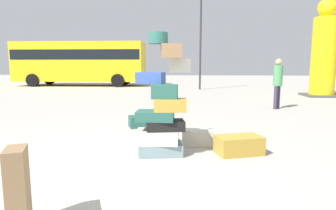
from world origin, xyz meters
TOP-DOWN VIEW (x-y plane):
  - ground_plane at (0.00, 0.00)m, footprint 80.00×80.00m
  - suitcase_tower at (0.48, 0.46)m, footprint 0.91×0.63m
  - suitcase_teal_left_side at (-0.16, 2.58)m, footprint 0.80×0.61m
  - suitcase_cream_foreground_far at (1.09, 1.05)m, footprint 0.57×0.32m
  - suitcase_tan_upright_blue at (1.76, 0.59)m, footprint 0.83×0.63m
  - suitcase_brown_right_side at (-0.54, -1.83)m, footprint 0.27×0.34m
  - person_bearded_onlooker at (3.90, 5.76)m, footprint 0.30×0.30m
  - yellow_dummy_statue at (7.27, 10.04)m, footprint 1.55×1.55m
  - parked_bus at (-7.13, 16.38)m, footprint 9.41×2.89m
  - lamp_post at (1.56, 13.59)m, footprint 0.36×0.36m

SIDE VIEW (x-z plane):
  - ground_plane at x=0.00m, z-range 0.00..0.00m
  - suitcase_teal_left_side at x=-0.16m, z-range 0.00..0.27m
  - suitcase_cream_foreground_far at x=1.09m, z-range 0.00..0.29m
  - suitcase_tan_upright_blue at x=1.76m, z-range 0.00..0.30m
  - suitcase_brown_right_side at x=-0.54m, z-range 0.00..0.77m
  - suitcase_tower at x=0.48m, z-range -0.29..1.69m
  - person_bearded_onlooker at x=3.90m, z-range 0.16..1.86m
  - parked_bus at x=-7.13m, z-range 0.26..3.41m
  - yellow_dummy_statue at x=7.27m, z-range -0.24..4.32m
  - lamp_post at x=1.56m, z-range 0.92..6.75m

